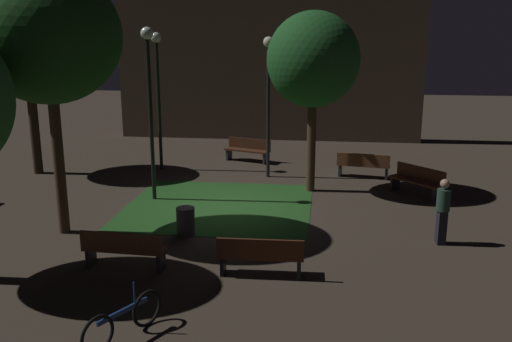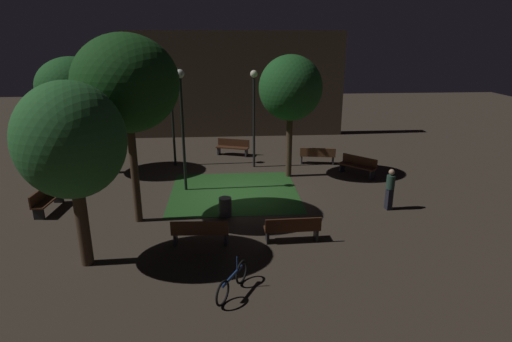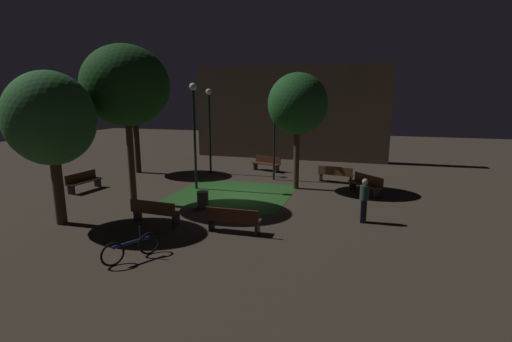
% 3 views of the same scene
% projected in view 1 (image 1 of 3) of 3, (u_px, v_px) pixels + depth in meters
% --- Properties ---
extents(ground_plane, '(60.00, 60.00, 0.00)m').
position_uv_depth(ground_plane, '(227.00, 208.00, 16.16)').
color(ground_plane, '#3D3328').
extents(grass_lawn, '(5.35, 5.05, 0.01)m').
position_uv_depth(grass_lawn, '(219.00, 206.00, 16.35)').
color(grass_lawn, '#23511E').
rests_on(grass_lawn, ground).
extents(bench_near_trees, '(1.82, 0.57, 0.88)m').
position_uv_depth(bench_near_trees, '(124.00, 248.00, 11.94)').
color(bench_near_trees, brown).
rests_on(bench_near_trees, ground).
extents(bench_lawn_edge, '(1.81, 0.53, 0.88)m').
position_uv_depth(bench_lawn_edge, '(261.00, 255.00, 11.59)').
color(bench_lawn_edge, '#422314').
rests_on(bench_lawn_edge, ground).
extents(bench_front_right, '(1.86, 0.79, 0.88)m').
position_uv_depth(bench_front_right, '(363.00, 164.00, 19.33)').
color(bench_front_right, brown).
rests_on(bench_front_right, ground).
extents(bench_back_row, '(1.86, 1.04, 0.88)m').
position_uv_depth(bench_back_row, '(248.00, 149.00, 21.77)').
color(bench_back_row, '#422314').
rests_on(bench_back_row, ground).
extents(bench_by_lamp, '(1.59, 1.63, 0.88)m').
position_uv_depth(bench_by_lamp, '(418.00, 180.00, 17.35)').
color(bench_by_lamp, brown).
rests_on(bench_by_lamp, ground).
extents(tree_tall_center, '(3.16, 3.16, 5.47)m').
position_uv_depth(tree_tall_center, '(27.00, 56.00, 19.08)').
color(tree_tall_center, '#2D2116').
rests_on(tree_tall_center, ground).
extents(tree_left_canopy, '(2.83, 2.83, 5.58)m').
position_uv_depth(tree_left_canopy, '(313.00, 60.00, 16.90)').
color(tree_left_canopy, '#423021').
rests_on(tree_left_canopy, ground).
extents(tree_right_canopy, '(3.45, 3.45, 6.48)m').
position_uv_depth(tree_right_canopy, '(48.00, 37.00, 13.07)').
color(tree_right_canopy, '#423021').
rests_on(tree_right_canopy, ground).
extents(lamp_post_plaza_west, '(0.36, 0.36, 5.09)m').
position_uv_depth(lamp_post_plaza_west, '(149.00, 87.00, 16.19)').
color(lamp_post_plaza_west, black).
rests_on(lamp_post_plaza_west, ground).
extents(lamp_post_plaza_east, '(0.36, 0.36, 4.91)m').
position_uv_depth(lamp_post_plaza_east, '(158.00, 79.00, 19.80)').
color(lamp_post_plaza_east, black).
rests_on(lamp_post_plaza_east, ground).
extents(lamp_post_near_wall, '(0.36, 0.36, 4.78)m').
position_uv_depth(lamp_post_near_wall, '(268.00, 84.00, 18.80)').
color(lamp_post_near_wall, black).
rests_on(lamp_post_near_wall, ground).
extents(trash_bin, '(0.46, 0.46, 0.71)m').
position_uv_depth(trash_bin, '(186.00, 221.00, 14.01)').
color(trash_bin, '#4C4C4C').
rests_on(trash_bin, ground).
extents(bicycle, '(0.88, 1.54, 0.93)m').
position_uv_depth(bicycle, '(123.00, 320.00, 9.27)').
color(bicycle, black).
rests_on(bicycle, ground).
extents(pedestrian, '(0.32, 0.32, 1.61)m').
position_uv_depth(pedestrian, '(443.00, 210.00, 13.30)').
color(pedestrian, black).
rests_on(pedestrian, ground).
extents(building_wall_backdrop, '(13.93, 0.80, 6.61)m').
position_uv_depth(building_wall_backdrop, '(268.00, 67.00, 25.64)').
color(building_wall_backdrop, brown).
rests_on(building_wall_backdrop, ground).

